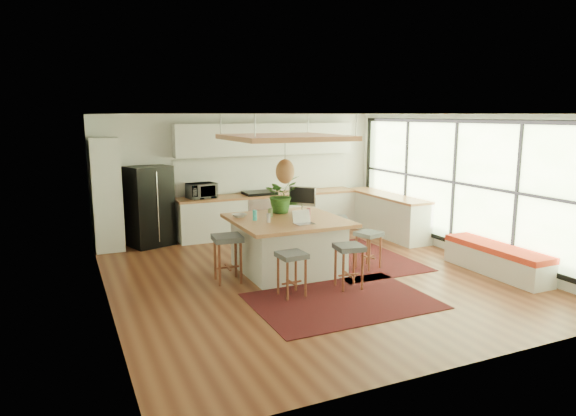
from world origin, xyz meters
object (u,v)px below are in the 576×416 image
stool_near_left (292,273)px  stool_near_right (349,266)px  stool_right_back (335,238)px  stool_left_side (228,260)px  island (287,245)px  stool_right_front (368,249)px  island_plant (281,198)px  laptop (304,217)px  fridge (149,202)px  monitor (302,198)px  microwave (202,189)px

stool_near_left → stool_near_right: stool_near_right is taller
stool_right_back → stool_left_side: 2.40m
stool_near_right → island: bearing=112.1°
stool_right_front → island_plant: size_ratio=0.98×
laptop → stool_near_left: bearing=-130.0°
stool_near_right → laptop: laptop is taller
stool_near_left → stool_right_back: stool_right_back is taller
stool_right_back → stool_left_side: size_ratio=1.00×
fridge → stool_right_front: fridge is taller
stool_right_back → laptop: 1.65m
stool_near_right → stool_right_front: (0.87, 0.77, 0.00)m
stool_right_back → laptop: size_ratio=2.31×
island → stool_near_right: size_ratio=2.63×
monitor → microwave: 2.66m
island → stool_near_right: bearing=-67.9°
island → microwave: (-0.78, 2.76, 0.66)m
island → island_plant: 0.92m
microwave → stool_near_left: bearing=-95.0°
microwave → monitor: bearing=-71.2°
stool_near_left → stool_right_front: 1.96m
fridge → island: size_ratio=0.90×
island → stool_left_side: 1.14m
fridge → stool_right_back: size_ratio=2.14×
fridge → stool_right_back: fridge is taller
stool_near_left → island: bearing=68.7°
stool_near_right → microwave: microwave is taller
laptop → island_plant: size_ratio=0.49×
stool_near_left → stool_left_side: size_ratio=0.87×
island_plant → microwave: bearing=112.1°
fridge → stool_left_side: size_ratio=2.15×
stool_near_right → stool_left_side: 1.96m
stool_right_back → microwave: microwave is taller
laptop → microwave: size_ratio=0.57×
fridge → microwave: fridge is taller
stool_near_left → stool_right_front: bearing=21.6°
microwave → island_plant: island_plant is taller
fridge → stool_right_back: 3.90m
stool_right_front → stool_left_side: (-2.49, 0.32, 0.00)m
stool_near_left → stool_near_right: (0.96, -0.05, 0.00)m
laptop → monitor: bearing=64.7°
monitor → stool_near_right: bearing=-43.1°
microwave → stool_left_side: bearing=-106.5°
fridge → stool_near_right: (2.37, -4.01, -0.57)m
microwave → fridge: bearing=169.1°
stool_right_back → microwave: (-1.98, 2.31, 0.77)m
stool_right_front → laptop: laptop is taller
stool_near_right → stool_right_front: size_ratio=1.06×
stool_near_right → stool_right_back: stool_right_back is taller
stool_near_right → stool_left_side: (-1.63, 1.09, 0.00)m
stool_right_front → island_plant: (-1.25, 1.01, 0.84)m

